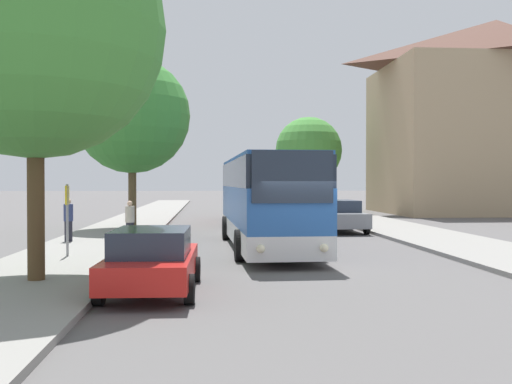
# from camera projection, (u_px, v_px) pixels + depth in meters

# --- Properties ---
(ground_plane) EXTENTS (300.00, 300.00, 0.00)m
(ground_plane) POSITION_uv_depth(u_px,v_px,m) (302.00, 268.00, 17.22)
(ground_plane) COLOR #565454
(ground_plane) RESTS_ON ground
(sidewalk_left) EXTENTS (4.00, 120.00, 0.15)m
(sidewalk_left) POSITION_uv_depth(u_px,v_px,m) (54.00, 268.00, 16.66)
(sidewalk_left) COLOR gray
(sidewalk_left) RESTS_ON ground_plane
(building_right_background) EXTENTS (17.82, 12.41, 15.41)m
(building_right_background) POSITION_uv_depth(u_px,v_px,m) (496.00, 117.00, 47.78)
(building_right_background) COLOR tan
(building_right_background) RESTS_ON ground_plane
(bus_front) EXTENTS (3.05, 12.06, 3.37)m
(bus_front) POSITION_uv_depth(u_px,v_px,m) (265.00, 200.00, 22.26)
(bus_front) COLOR silver
(bus_front) RESTS_ON ground_plane
(bus_middle) EXTENTS (2.93, 10.55, 3.26)m
(bus_middle) POSITION_uv_depth(u_px,v_px,m) (247.00, 194.00, 36.71)
(bus_middle) COLOR gray
(bus_middle) RESTS_ON ground_plane
(parked_car_left_curb) EXTENTS (2.10, 4.54, 1.44)m
(parked_car_left_curb) POSITION_uv_depth(u_px,v_px,m) (152.00, 259.00, 13.35)
(parked_car_left_curb) COLOR red
(parked_car_left_curb) RESTS_ON ground_plane
(parked_car_right_near) EXTENTS (2.07, 4.53, 1.57)m
(parked_car_right_near) POSITION_uv_depth(u_px,v_px,m) (341.00, 216.00, 29.56)
(parked_car_right_near) COLOR slate
(parked_car_right_near) RESTS_ON ground_plane
(bus_stop_sign) EXTENTS (0.08, 0.45, 2.27)m
(bus_stop_sign) POSITION_uv_depth(u_px,v_px,m) (67.00, 211.00, 18.78)
(bus_stop_sign) COLOR gray
(bus_stop_sign) RESTS_ON sidewalk_left
(pedestrian_waiting_near) EXTENTS (0.36, 0.36, 1.60)m
(pedestrian_waiting_near) POSITION_uv_depth(u_px,v_px,m) (130.00, 221.00, 23.13)
(pedestrian_waiting_near) COLOR #23232D
(pedestrian_waiting_near) RESTS_ON sidewalk_left
(pedestrian_waiting_far) EXTENTS (0.36, 0.36, 1.68)m
(pedestrian_waiting_far) POSITION_uv_depth(u_px,v_px,m) (68.00, 220.00, 23.37)
(pedestrian_waiting_far) COLOR #23232D
(pedestrian_waiting_far) RESTS_ON sidewalk_left
(tree_left_near) EXTENTS (5.79, 5.79, 8.56)m
(tree_left_near) POSITION_uv_depth(u_px,v_px,m) (132.00, 116.00, 29.94)
(tree_left_near) COLOR brown
(tree_left_near) RESTS_ON sidewalk_left
(tree_left_far) EXTENTS (6.17, 6.17, 9.04)m
(tree_left_far) POSITION_uv_depth(u_px,v_px,m) (35.00, 29.00, 14.13)
(tree_left_far) COLOR #513D23
(tree_left_far) RESTS_ON sidewalk_left
(tree_right_near) EXTENTS (5.68, 5.68, 7.89)m
(tree_right_near) POSITION_uv_depth(u_px,v_px,m) (309.00, 150.00, 51.18)
(tree_right_near) COLOR #47331E
(tree_right_near) RESTS_ON sidewalk_right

